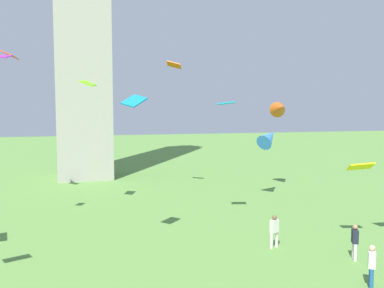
# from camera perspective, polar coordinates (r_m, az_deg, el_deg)

# --- Properties ---
(person_0) EXTENTS (0.53, 0.40, 1.79)m
(person_0) POSITION_cam_1_polar(r_m,az_deg,el_deg) (22.32, 11.75, -11.94)
(person_0) COLOR silver
(person_0) RESTS_ON ground_plane
(person_1) EXTENTS (0.50, 0.54, 1.83)m
(person_1) POSITION_cam_1_polar(r_m,az_deg,el_deg) (18.83, 24.42, -15.40)
(person_1) COLOR #235693
(person_1) RESTS_ON ground_plane
(person_2) EXTENTS (0.45, 0.53, 1.78)m
(person_2) POSITION_cam_1_polar(r_m,az_deg,el_deg) (21.78, 22.37, -12.64)
(person_2) COLOR silver
(person_2) RESTS_ON ground_plane
(kite_flying_1) EXTENTS (1.40, 1.31, 0.71)m
(kite_flying_1) POSITION_cam_1_polar(r_m,az_deg,el_deg) (35.56, -2.62, 11.30)
(kite_flying_1) COLOR #D95609
(kite_flying_2) EXTENTS (0.78, 0.91, 0.30)m
(kite_flying_2) POSITION_cam_1_polar(r_m,az_deg,el_deg) (26.11, -25.42, 11.30)
(kite_flying_2) COLOR #9F23D8
(kite_flying_3) EXTENTS (1.30, 1.53, 0.56)m
(kite_flying_3) POSITION_cam_1_polar(r_m,az_deg,el_deg) (29.78, -14.73, 8.45)
(kite_flying_3) COLOR #70EB14
(kite_flying_4) EXTENTS (1.43, 1.44, 0.76)m
(kite_flying_4) POSITION_cam_1_polar(r_m,az_deg,el_deg) (35.11, -24.83, 11.58)
(kite_flying_4) COLOR #E93930
(kite_flying_5) EXTENTS (1.56, 1.25, 0.59)m
(kite_flying_5) POSITION_cam_1_polar(r_m,az_deg,el_deg) (23.89, 23.09, -3.00)
(kite_flying_5) COLOR yellow
(kite_flying_6) EXTENTS (2.69, 2.45, 2.07)m
(kite_flying_6) POSITION_cam_1_polar(r_m,az_deg,el_deg) (34.30, 10.99, 0.96)
(kite_flying_6) COLOR #357AE6
(kite_flying_8) EXTENTS (1.38, 1.16, 0.26)m
(kite_flying_8) POSITION_cam_1_polar(r_m,az_deg,el_deg) (25.85, 4.93, 5.86)
(kite_flying_8) COLOR #168FDE
(kite_flying_9) EXTENTS (1.93, 2.49, 1.70)m
(kite_flying_9) POSITION_cam_1_polar(r_m,az_deg,el_deg) (37.07, 12.60, 5.04)
(kite_flying_9) COLOR #C65516
(kite_flying_10) EXTENTS (1.47, 1.36, 0.74)m
(kite_flying_10) POSITION_cam_1_polar(r_m,az_deg,el_deg) (20.88, -8.32, 6.16)
(kite_flying_10) COLOR #1185C8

